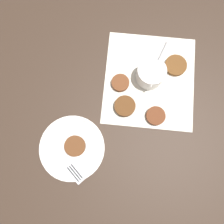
% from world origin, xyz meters
% --- Properties ---
extents(ground_plane, '(4.00, 4.00, 0.00)m').
position_xyz_m(ground_plane, '(0.00, 0.00, 0.00)').
color(ground_plane, '#38281E').
extents(napkin, '(0.33, 0.30, 0.00)m').
position_xyz_m(napkin, '(-0.01, -0.01, 0.00)').
color(napkin, silver).
rests_on(napkin, ground_plane).
extents(sauce_bowl, '(0.13, 0.09, 0.11)m').
position_xyz_m(sauce_bowl, '(-0.02, -0.02, 0.03)').
color(sauce_bowl, white).
rests_on(sauce_bowl, napkin).
extents(fritter_0, '(0.06, 0.06, 0.01)m').
position_xyz_m(fritter_0, '(0.11, 0.01, 0.01)').
color(fritter_0, brown).
rests_on(fritter_0, napkin).
extents(fritter_1, '(0.07, 0.07, 0.02)m').
position_xyz_m(fritter_1, '(0.08, -0.09, 0.01)').
color(fritter_1, brown).
rests_on(fritter_1, napkin).
extents(fritter_2, '(0.07, 0.07, 0.01)m').
position_xyz_m(fritter_2, '(-0.07, 0.07, 0.01)').
color(fritter_2, brown).
rests_on(fritter_2, napkin).
extents(fritter_3, '(0.06, 0.06, 0.01)m').
position_xyz_m(fritter_3, '(0.01, -0.11, 0.01)').
color(fritter_3, brown).
rests_on(fritter_3, napkin).
extents(serving_plate, '(0.20, 0.20, 0.02)m').
position_xyz_m(serving_plate, '(0.23, -0.24, 0.01)').
color(serving_plate, white).
rests_on(serving_plate, ground_plane).
extents(fritter_on_plate, '(0.06, 0.06, 0.01)m').
position_xyz_m(fritter_on_plate, '(0.22, -0.23, 0.03)').
color(fritter_on_plate, brown).
rests_on(fritter_on_plate, serving_plate).
extents(fork, '(0.14, 0.14, 0.00)m').
position_xyz_m(fork, '(0.28, -0.25, 0.02)').
color(fork, silver).
rests_on(fork, serving_plate).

